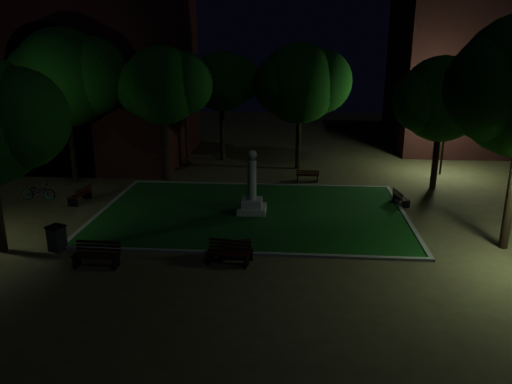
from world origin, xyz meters
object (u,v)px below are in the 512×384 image
(bench_near_left, at_px, (235,251))
(bench_west_near, at_px, (97,255))
(monument, at_px, (252,195))
(bicycle, at_px, (38,191))
(trash_bin, at_px, (57,238))
(bench_near_right, at_px, (229,253))
(bench_far_side, at_px, (308,176))
(bench_left_side, at_px, (81,195))
(bench_right_side, at_px, (400,198))

(bench_near_left, distance_m, bench_west_near, 5.34)
(monument, height_order, bicycle, monument)
(trash_bin, relative_size, bicycle, 0.59)
(bench_near_right, bearing_deg, trash_bin, -177.61)
(bench_near_left, distance_m, bench_far_side, 12.24)
(bench_far_side, bearing_deg, bench_west_near, 57.28)
(bench_far_side, bearing_deg, bicycle, 18.48)
(bench_west_near, height_order, trash_bin, trash_bin)
(bench_left_side, relative_size, bicycle, 0.91)
(monument, height_order, bench_right_side, monument)
(bench_near_right, bearing_deg, bench_right_side, 53.12)
(bench_west_near, relative_size, bench_far_side, 1.28)
(bench_west_near, bearing_deg, bench_left_side, 118.61)
(monument, xyz_separation_m, bench_far_side, (2.89, 6.27, -0.60))
(bench_left_side, bearing_deg, trash_bin, 23.12)
(bicycle, bearing_deg, trash_bin, -149.29)
(bench_near_left, distance_m, bench_left_side, 11.32)
(bench_west_near, distance_m, trash_bin, 2.63)
(trash_bin, bearing_deg, monument, 34.60)
(monument, bearing_deg, bench_near_right, -93.56)
(monument, distance_m, bench_right_side, 8.06)
(bench_near_right, distance_m, bicycle, 13.61)
(bench_west_near, height_order, bench_far_side, bench_west_near)
(monument, bearing_deg, bench_right_side, 15.38)
(bench_left_side, bearing_deg, bench_near_left, 62.16)
(bench_left_side, height_order, trash_bin, trash_bin)
(monument, relative_size, trash_bin, 2.97)
(monument, relative_size, bench_left_side, 1.91)
(bench_left_side, xyz_separation_m, trash_bin, (1.71, -6.29, 0.13))
(bench_near_right, bearing_deg, bench_near_left, 69.93)
(bench_right_side, xyz_separation_m, bench_far_side, (-4.85, 4.14, 0.01))
(bench_far_side, bearing_deg, bench_near_right, 75.06)
(trash_bin, bearing_deg, bicycle, 122.54)
(bench_near_left, relative_size, bench_west_near, 0.82)
(monument, height_order, bench_near_left, monument)
(bench_near_left, relative_size, bench_near_right, 0.83)
(bicycle, bearing_deg, bench_west_near, -142.82)
(bench_left_side, height_order, bench_right_side, bench_left_side)
(bench_far_side, height_order, bicycle, bicycle)
(bench_near_right, height_order, bicycle, bicycle)
(bench_near_right, xyz_separation_m, bicycle, (-11.47, 7.33, 0.04))
(monument, bearing_deg, trash_bin, -145.40)
(bench_west_near, xyz_separation_m, trash_bin, (-2.24, 1.37, 0.09))
(bench_near_right, distance_m, trash_bin, 7.29)
(trash_bin, bearing_deg, bench_far_side, 47.61)
(bench_near_left, height_order, bench_right_side, bench_near_left)
(monument, bearing_deg, bench_left_side, 173.71)
(bench_left_side, relative_size, bench_right_side, 1.17)
(bench_near_right, distance_m, bench_far_side, 12.68)
(bench_right_side, bearing_deg, trash_bin, 104.61)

